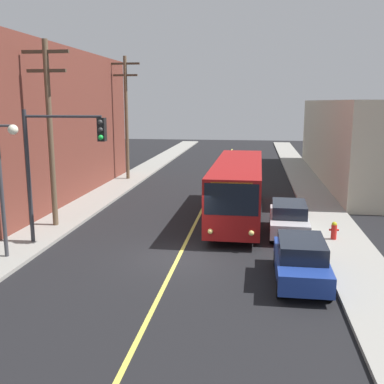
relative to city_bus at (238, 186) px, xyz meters
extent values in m
plane|color=black|center=(-2.20, -7.13, -1.82)|extent=(120.00, 120.00, 0.00)
cube|color=gray|center=(-9.45, 2.87, -1.74)|extent=(2.50, 90.00, 0.15)
cube|color=gray|center=(5.05, 2.87, -1.74)|extent=(2.50, 90.00, 0.15)
cube|color=#D8CC4C|center=(-2.20, 7.87, -1.81)|extent=(0.16, 60.00, 0.01)
cube|color=brown|center=(-15.70, 4.01, 3.10)|extent=(10.00, 21.09, 9.84)
cube|color=black|center=(-10.74, 4.01, -0.22)|extent=(0.06, 14.76, 1.30)
cube|color=black|center=(-10.74, 4.01, 2.98)|extent=(0.06, 14.76, 1.30)
cube|color=black|center=(-10.74, 4.01, 6.18)|extent=(0.06, 14.76, 1.30)
cube|color=black|center=(6.34, 14.68, -0.22)|extent=(0.06, 18.20, 1.30)
cube|color=black|center=(6.34, 14.68, 2.98)|extent=(0.06, 18.20, 1.30)
cube|color=maroon|center=(0.00, 0.01, 0.01)|extent=(2.67, 12.03, 2.75)
cube|color=black|center=(-0.06, -5.97, 0.53)|extent=(2.35, 0.10, 1.40)
cube|color=black|center=(0.06, 5.99, 0.63)|extent=(2.30, 0.10, 1.10)
cube|color=black|center=(-1.25, 0.03, 0.53)|extent=(0.17, 10.20, 1.10)
cube|color=black|center=(1.26, 0.00, 0.53)|extent=(0.17, 10.20, 1.10)
cube|color=orange|center=(-0.06, -5.96, 1.13)|extent=(1.79, 0.08, 0.30)
sphere|color=#F9D872|center=(-0.95, -6.00, -0.92)|extent=(0.24, 0.24, 0.24)
sphere|color=#F9D872|center=(0.83, -6.02, -0.92)|extent=(0.24, 0.24, 0.24)
cylinder|color=black|center=(-1.17, -4.17, -1.32)|extent=(0.31, 1.00, 1.00)
cylinder|color=black|center=(1.08, -4.20, -1.32)|extent=(0.31, 1.00, 1.00)
cylinder|color=black|center=(-1.09, 3.52, -1.32)|extent=(0.31, 1.00, 1.00)
cylinder|color=black|center=(1.16, 3.50, -1.32)|extent=(0.31, 1.00, 1.00)
cube|color=navy|center=(2.65, -8.99, -1.15)|extent=(1.84, 4.42, 0.70)
cube|color=black|center=(2.65, -8.99, -0.50)|extent=(1.64, 2.48, 0.60)
cylinder|color=black|center=(1.84, -10.49, -1.50)|extent=(0.23, 0.64, 0.64)
cylinder|color=black|center=(3.44, -10.50, -1.50)|extent=(0.23, 0.64, 0.64)
cylinder|color=black|center=(1.86, -7.49, -1.50)|extent=(0.23, 0.64, 0.64)
cylinder|color=black|center=(3.46, -7.50, -1.50)|extent=(0.23, 0.64, 0.64)
cube|color=#B7B7BC|center=(2.63, -2.98, -1.15)|extent=(1.94, 4.46, 0.70)
cube|color=black|center=(2.63, -2.98, -0.50)|extent=(1.70, 2.52, 0.60)
cylinder|color=black|center=(1.79, -4.45, -1.50)|extent=(0.24, 0.65, 0.64)
cylinder|color=black|center=(3.38, -4.50, -1.50)|extent=(0.24, 0.65, 0.64)
cylinder|color=black|center=(1.88, -1.45, -1.50)|extent=(0.24, 0.65, 0.64)
cylinder|color=black|center=(3.48, -1.50, -1.50)|extent=(0.24, 0.65, 0.64)
cylinder|color=brown|center=(-9.34, -3.32, 2.99)|extent=(0.28, 0.28, 9.31)
cube|color=#4C3D2D|center=(-9.34, -3.32, 7.04)|extent=(2.40, 0.16, 0.16)
cube|color=#4C3D2D|center=(-9.34, -3.32, 6.14)|extent=(2.00, 0.16, 0.16)
cylinder|color=brown|center=(-9.57, 11.31, 3.28)|extent=(0.28, 0.28, 9.90)
cube|color=#4C3D2D|center=(-9.57, 11.31, 7.63)|extent=(2.40, 0.16, 0.16)
cube|color=#4C3D2D|center=(-9.57, 11.31, 6.73)|extent=(2.00, 0.16, 0.16)
cylinder|color=#2D2D33|center=(-9.15, -6.16, 1.33)|extent=(0.18, 0.18, 6.00)
cylinder|color=#2D2D33|center=(-7.40, -6.16, 4.03)|extent=(3.50, 0.12, 0.12)
cube|color=black|center=(-5.65, -6.16, 3.48)|extent=(0.32, 0.36, 1.00)
sphere|color=#2D2D2D|center=(-5.65, -6.35, 3.80)|extent=(0.22, 0.22, 0.22)
sphere|color=#2D2D2D|center=(-5.65, -6.35, 3.48)|extent=(0.22, 0.22, 0.22)
sphere|color=green|center=(-5.65, -6.35, 3.16)|extent=(0.22, 0.22, 0.22)
cylinder|color=#38383D|center=(-9.25, -8.26, 1.08)|extent=(0.16, 0.16, 5.50)
cylinder|color=#38383D|center=(-8.90, -8.26, 3.73)|extent=(0.70, 0.10, 0.10)
sphere|color=#EAE5C6|center=(-8.55, -8.26, 3.58)|extent=(0.40, 0.40, 0.40)
cylinder|color=red|center=(4.65, -3.93, -1.32)|extent=(0.26, 0.26, 0.70)
sphere|color=gold|center=(4.65, -3.93, -0.95)|extent=(0.24, 0.24, 0.24)
cylinder|color=red|center=(4.49, -3.93, -1.22)|extent=(0.12, 0.10, 0.10)
cylinder|color=red|center=(4.81, -3.93, -1.22)|extent=(0.12, 0.10, 0.10)
camera|label=1|loc=(0.87, -25.02, 4.67)|focal=42.39mm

